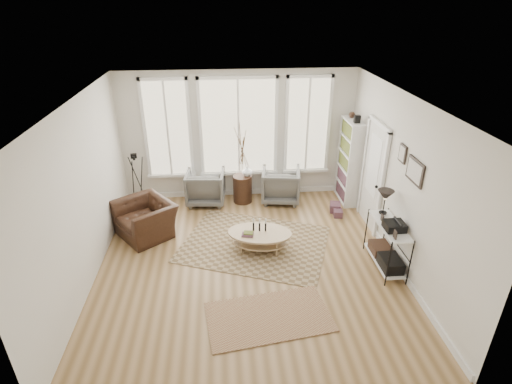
{
  "coord_description": "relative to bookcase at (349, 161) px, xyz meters",
  "views": [
    {
      "loc": [
        -0.37,
        -5.81,
        4.31
      ],
      "look_at": [
        0.2,
        0.6,
        1.1
      ],
      "focal_mm": 28.0,
      "sensor_mm": 36.0,
      "label": 1
    }
  ],
  "objects": [
    {
      "name": "room",
      "position": [
        -2.42,
        -2.2,
        0.47
      ],
      "size": [
        5.5,
        5.54,
        2.9
      ],
      "color": "#9E7B4F",
      "rests_on": "ground"
    },
    {
      "name": "bay_window",
      "position": [
        -2.44,
        0.49,
        0.65
      ],
      "size": [
        4.14,
        0.12,
        2.24
      ],
      "color": "beige",
      "rests_on": "ground"
    },
    {
      "name": "door",
      "position": [
        0.13,
        -1.08,
        0.17
      ],
      "size": [
        0.09,
        1.06,
        2.22
      ],
      "color": "silver",
      "rests_on": "ground"
    },
    {
      "name": "bookcase",
      "position": [
        0.0,
        0.0,
        0.0
      ],
      "size": [
        0.31,
        0.85,
        2.06
      ],
      "color": "white",
      "rests_on": "ground"
    },
    {
      "name": "low_shelf",
      "position": [
        -0.06,
        -2.52,
        -0.44
      ],
      "size": [
        0.38,
        1.08,
        1.3
      ],
      "color": "white",
      "rests_on": "ground"
    },
    {
      "name": "wall_art",
      "position": [
        0.14,
        -2.49,
        0.92
      ],
      "size": [
        0.04,
        0.88,
        0.44
      ],
      "color": "black",
      "rests_on": "ground"
    },
    {
      "name": "rug_main",
      "position": [
        -2.26,
        -1.65,
        -0.95
      ],
      "size": [
        3.19,
        2.8,
        0.01
      ],
      "primitive_type": "cube",
      "rotation": [
        0.0,
        0.0,
        -0.36
      ],
      "color": "brown",
      "rests_on": "ground"
    },
    {
      "name": "rug_runner",
      "position": [
        -2.22,
        -3.6,
        -0.94
      ],
      "size": [
        1.94,
        1.26,
        0.01
      ],
      "primitive_type": "cube",
      "rotation": [
        0.0,
        0.0,
        0.14
      ],
      "color": "brown",
      "rests_on": "ground"
    },
    {
      "name": "coffee_table",
      "position": [
        -2.19,
        -1.83,
        -0.67
      ],
      "size": [
        1.29,
        0.95,
        0.54
      ],
      "color": "tan",
      "rests_on": "ground"
    },
    {
      "name": "armchair_left",
      "position": [
        -3.22,
        0.17,
        -0.57
      ],
      "size": [
        0.9,
        0.92,
        0.78
      ],
      "primitive_type": "imported",
      "rotation": [
        0.0,
        0.0,
        3.06
      ],
      "color": "#63625E",
      "rests_on": "ground"
    },
    {
      "name": "armchair_right",
      "position": [
        -1.51,
        0.11,
        -0.56
      ],
      "size": [
        0.96,
        0.98,
        0.78
      ],
      "primitive_type": "imported",
      "rotation": [
        0.0,
        0.0,
        2.98
      ],
      "color": "#63625E",
      "rests_on": "ground"
    },
    {
      "name": "side_table",
      "position": [
        -2.39,
        0.12,
        -0.1
      ],
      "size": [
        0.43,
        0.43,
        1.79
      ],
      "color": "#351F14",
      "rests_on": "ground"
    },
    {
      "name": "vase",
      "position": [
        -2.28,
        0.13,
        -0.2
      ],
      "size": [
        0.25,
        0.25,
        0.23
      ],
      "primitive_type": "imported",
      "rotation": [
        0.0,
        0.0,
        0.16
      ],
      "color": "silver",
      "rests_on": "side_table"
    },
    {
      "name": "accent_chair",
      "position": [
        -4.37,
        -1.1,
        -0.61
      ],
      "size": [
        1.42,
        1.4,
        0.7
      ],
      "primitive_type": "imported",
      "rotation": [
        0.0,
        0.0,
        -0.92
      ],
      "color": "#351F14",
      "rests_on": "ground"
    },
    {
      "name": "tripod_camera",
      "position": [
        -4.69,
        0.05,
        -0.37
      ],
      "size": [
        0.45,
        0.45,
        1.28
      ],
      "color": "black",
      "rests_on": "ground"
    },
    {
      "name": "book_stack_near",
      "position": [
        -0.39,
        -0.51,
        -0.86
      ],
      "size": [
        0.28,
        0.33,
        0.18
      ],
      "primitive_type": "cube",
      "rotation": [
        0.0,
        0.0,
        -0.23
      ],
      "color": "maroon",
      "rests_on": "ground"
    },
    {
      "name": "book_stack_far",
      "position": [
        -0.39,
        -0.75,
        -0.88
      ],
      "size": [
        0.21,
        0.25,
        0.15
      ],
      "primitive_type": "cube",
      "rotation": [
        0.0,
        0.0,
        -0.16
      ],
      "color": "maroon",
      "rests_on": "ground"
    }
  ]
}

